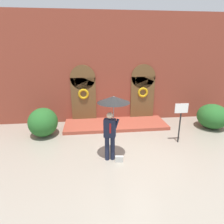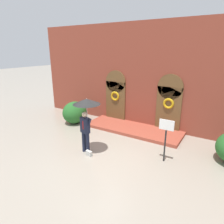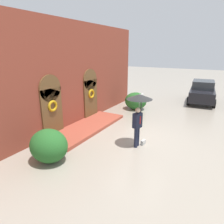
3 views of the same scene
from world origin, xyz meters
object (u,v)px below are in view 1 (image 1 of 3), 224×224
at_px(sign_post, 181,117).
at_px(shrub_left, 43,122).
at_px(shrub_right, 213,116).
at_px(handbag, 119,159).
at_px(person_with_umbrella, 113,109).

bearing_deg(sign_post, shrub_left, 166.64).
bearing_deg(sign_post, shrub_right, 29.65).
xyz_separation_m(handbag, shrub_left, (-3.11, 2.63, 0.54)).
distance_m(handbag, shrub_left, 4.11).
height_order(handbag, sign_post, sign_post).
height_order(sign_post, shrub_right, sign_post).
distance_m(shrub_left, shrub_right, 8.21).
relative_size(sign_post, shrub_right, 1.09).
relative_size(person_with_umbrella, handbag, 8.44).
bearing_deg(shrub_left, handbag, -40.28).
distance_m(sign_post, shrub_left, 6.04).
height_order(handbag, shrub_right, shrub_right).
bearing_deg(sign_post, handbag, -155.71).
bearing_deg(shrub_left, sign_post, -13.36).
bearing_deg(handbag, person_with_umbrella, 145.12).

